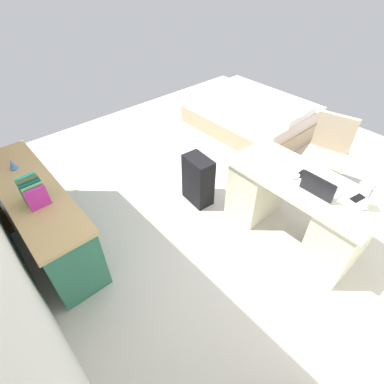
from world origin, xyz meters
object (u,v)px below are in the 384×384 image
cell_phone_near_laptop (358,198)px  cell_phone_by_mouse (302,174)px  desk (295,207)px  suitcase_black (198,180)px  desk_lamp (369,186)px  laptop (319,189)px  office_chair (324,159)px  computer_mouse (296,176)px  bed (251,115)px  credenza (42,216)px  figurine_small (13,164)px

cell_phone_near_laptop → cell_phone_by_mouse: 0.52m
desk → suitcase_black: desk is taller
desk → desk_lamp: size_ratio=4.19×
suitcase_black → laptop: (-1.24, -0.32, 0.48)m
office_chair → suitcase_black: 1.56m
office_chair → cell_phone_by_mouse: size_ratio=6.91×
cell_phone_near_laptop → desk_lamp: desk_lamp is taller
office_chair → cell_phone_near_laptop: bearing=130.2°
office_chair → computer_mouse: bearing=99.7°
computer_mouse → bed: bearing=-40.5°
computer_mouse → office_chair: bearing=-79.8°
computer_mouse → desk_lamp: (-0.58, -0.02, 0.24)m
credenza → figurine_small: bearing=0.2°
cell_phone_near_laptop → office_chair: bearing=-39.0°
desk_lamp → computer_mouse: bearing=1.9°
desk_lamp → cell_phone_near_laptop: bearing=-66.9°
computer_mouse → desk_lamp: desk_lamp is taller
desk_lamp → figurine_small: desk_lamp is taller
desk → credenza: size_ratio=0.80×
suitcase_black → figurine_small: (0.95, 1.60, 0.48)m
figurine_small → laptop: bearing=-138.7°
credenza → desk: bearing=-129.0°
office_chair → bed: 1.66m
figurine_small → desk_lamp: bearing=-141.7°
office_chair → laptop: laptop is taller
credenza → bed: bearing=-86.8°
suitcase_black → desk_lamp: (-1.56, -0.38, 0.69)m
suitcase_black → cell_phone_near_laptop: size_ratio=4.49×
desk → bed: size_ratio=0.76×
desk_lamp → credenza: bearing=43.1°
computer_mouse → desk_lamp: size_ratio=0.29×
suitcase_black → cell_phone_near_laptop: 1.65m
suitcase_black → laptop: size_ratio=1.96×
desk → office_chair: (0.24, -0.95, 0.03)m
cell_phone_near_laptop → figurine_small: bearing=51.5°
desk → credenza: 2.56m
office_chair → computer_mouse: (-0.17, 0.97, 0.34)m
laptop → cell_phone_near_laptop: laptop is taller
desk → laptop: bearing=160.0°
cell_phone_near_laptop → cell_phone_by_mouse: bearing=17.4°
suitcase_black → desk_lamp: size_ratio=1.77×
bed → cell_phone_by_mouse: size_ratio=14.03×
cell_phone_near_laptop → cell_phone_by_mouse: size_ratio=1.00×
laptop → figurine_small: bearing=41.3°
cell_phone_by_mouse → figurine_small: bearing=45.9°
desk → office_chair: size_ratio=1.54×
bed → computer_mouse: (-1.73, 1.50, 0.51)m
cell_phone_near_laptop → credenza: bearing=56.5°
suitcase_black → cell_phone_near_laptop: (-1.51, -0.51, 0.44)m
bed → suitcase_black: (-0.75, 1.86, 0.06)m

